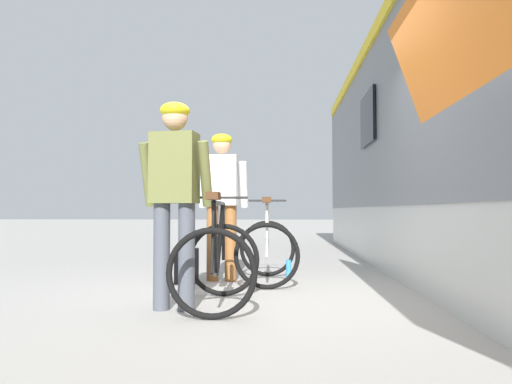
% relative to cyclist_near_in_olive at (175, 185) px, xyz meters
% --- Properties ---
extents(ground_plane, '(80.00, 80.00, 0.00)m').
position_rel_cyclist_near_in_olive_xyz_m(ground_plane, '(0.81, 0.45, -1.05)').
color(ground_plane, '#A09E99').
extents(cyclist_near_in_olive, '(0.64, 0.36, 1.76)m').
position_rel_cyclist_near_in_olive_xyz_m(cyclist_near_in_olive, '(0.00, 0.00, 0.00)').
color(cyclist_near_in_olive, '#4C515B').
rests_on(cyclist_near_in_olive, ground).
extents(cyclist_far_in_white, '(0.62, 0.33, 1.76)m').
position_rel_cyclist_near_in_olive_xyz_m(cyclist_far_in_white, '(0.19, 1.71, 0.00)').
color(cyclist_far_in_white, '#935B2D').
rests_on(cyclist_far_in_white, ground).
extents(bicycle_near_black, '(0.74, 1.09, 0.99)m').
position_rel_cyclist_near_in_olive_xyz_m(bicycle_near_black, '(0.35, 0.16, -0.65)').
color(bicycle_near_black, black).
rests_on(bicycle_near_black, ground).
extents(bicycle_far_white, '(0.74, 1.09, 0.99)m').
position_rel_cyclist_near_in_olive_xyz_m(bicycle_far_white, '(0.74, 1.61, -0.65)').
color(bicycle_far_white, black).
rests_on(bicycle_far_white, ground).
extents(backpack_on_platform, '(0.31, 0.23, 0.40)m').
position_rel_cyclist_near_in_olive_xyz_m(backpack_on_platform, '(-0.19, 1.50, -0.85)').
color(backpack_on_platform, black).
rests_on(backpack_on_platform, ground).
extents(water_bottle_near_the_bikes, '(0.06, 0.06, 0.22)m').
position_rel_cyclist_near_in_olive_xyz_m(water_bottle_near_the_bikes, '(0.99, 2.09, -0.95)').
color(water_bottle_near_the_bikes, '#338CCC').
rests_on(water_bottle_near_the_bikes, ground).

